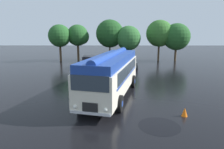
{
  "coord_description": "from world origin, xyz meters",
  "views": [
    {
      "loc": [
        0.31,
        -15.08,
        4.99
      ],
      "look_at": [
        0.19,
        1.66,
        1.4
      ],
      "focal_mm": 32.0,
      "sensor_mm": 36.0,
      "label": 1
    }
  ],
  "objects_px": {
    "vintage_bus": "(112,72)",
    "car_near_left": "(89,62)",
    "car_mid_left": "(111,61)",
    "car_mid_right": "(130,62)",
    "traffic_cone": "(185,112)"
  },
  "relations": [
    {
      "from": "car_near_left",
      "to": "traffic_cone",
      "type": "xyz_separation_m",
      "value": [
        7.77,
        -16.49,
        -0.57
      ]
    },
    {
      "from": "car_mid_left",
      "to": "car_mid_right",
      "type": "relative_size",
      "value": 1.02
    },
    {
      "from": "car_near_left",
      "to": "car_mid_right",
      "type": "bearing_deg",
      "value": 1.24
    },
    {
      "from": "car_mid_right",
      "to": "vintage_bus",
      "type": "bearing_deg",
      "value": -100.79
    },
    {
      "from": "car_near_left",
      "to": "traffic_cone",
      "type": "bearing_deg",
      "value": -64.76
    },
    {
      "from": "vintage_bus",
      "to": "car_near_left",
      "type": "distance_m",
      "value": 13.03
    },
    {
      "from": "vintage_bus",
      "to": "traffic_cone",
      "type": "height_order",
      "value": "vintage_bus"
    },
    {
      "from": "vintage_bus",
      "to": "car_near_left",
      "type": "height_order",
      "value": "vintage_bus"
    },
    {
      "from": "car_near_left",
      "to": "car_mid_left",
      "type": "relative_size",
      "value": 0.99
    },
    {
      "from": "car_mid_right",
      "to": "car_mid_left",
      "type": "bearing_deg",
      "value": 170.95
    },
    {
      "from": "car_near_left",
      "to": "vintage_bus",
      "type": "bearing_deg",
      "value": -75.02
    },
    {
      "from": "vintage_bus",
      "to": "car_near_left",
      "type": "relative_size",
      "value": 2.45
    },
    {
      "from": "car_near_left",
      "to": "car_mid_right",
      "type": "height_order",
      "value": "same"
    },
    {
      "from": "car_mid_left",
      "to": "traffic_cone",
      "type": "distance_m",
      "value": 17.69
    },
    {
      "from": "car_mid_right",
      "to": "traffic_cone",
      "type": "height_order",
      "value": "car_mid_right"
    }
  ]
}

